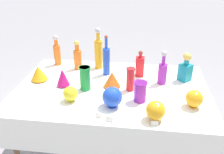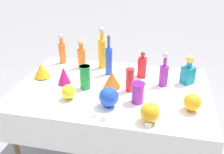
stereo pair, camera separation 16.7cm
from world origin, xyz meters
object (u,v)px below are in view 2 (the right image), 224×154
object	(u,v)px
round_bowl_3	(150,113)
square_decanter_1	(142,67)
slender_vase_0	(138,92)
tall_bottle_4	(164,73)
tall_bottle_0	(62,51)
slender_vase_1	(130,79)
fluted_vase_0	(112,79)
cardboard_box_behind_left	(130,86)
tall_bottle_3	(102,51)
round_bowl_1	(69,92)
round_bowl_2	(192,102)
fluted_vase_1	(64,75)
square_decanter_0	(188,71)
fluted_vase_2	(42,70)
tall_bottle_2	(81,56)
slender_vase_2	(85,77)
tall_bottle_1	(109,60)

from	to	relation	value
round_bowl_3	square_decanter_1	bearing A→B (deg)	100.34
slender_vase_0	tall_bottle_4	bearing A→B (deg)	60.28
tall_bottle_0	tall_bottle_4	xyz separation A→B (m)	(1.08, -0.30, -0.02)
slender_vase_1	round_bowl_3	bearing A→B (deg)	-63.78
fluted_vase_0	cardboard_box_behind_left	size ratio (longest dim) A/B	0.28
tall_bottle_3	round_bowl_1	world-z (taller)	tall_bottle_3
slender_vase_0	round_bowl_2	xyz separation A→B (m)	(0.41, -0.04, -0.02)
tall_bottle_4	round_bowl_3	xyz separation A→B (m)	(-0.08, -0.58, -0.04)
tall_bottle_3	fluted_vase_1	size ratio (longest dim) A/B	2.57
square_decanter_0	cardboard_box_behind_left	xyz separation A→B (m)	(-0.64, 0.88, -0.69)
round_bowl_1	round_bowl_3	world-z (taller)	round_bowl_3
slender_vase_0	round_bowl_1	world-z (taller)	slender_vase_0
tall_bottle_3	fluted_vase_2	xyz separation A→B (m)	(-0.51, -0.35, -0.10)
fluted_vase_2	round_bowl_3	size ratio (longest dim) A/B	1.04
cardboard_box_behind_left	tall_bottle_2	bearing A→B (deg)	-119.33
fluted_vase_2	round_bowl_1	world-z (taller)	fluted_vase_2
square_decanter_0	slender_vase_2	bearing A→B (deg)	-161.87
fluted_vase_2	fluted_vase_0	bearing A→B (deg)	-3.83
slender_vase_1	square_decanter_0	bearing A→B (deg)	27.10
tall_bottle_0	cardboard_box_behind_left	xyz separation A→B (m)	(0.66, 0.66, -0.71)
square_decanter_0	round_bowl_1	xyz separation A→B (m)	(-0.96, -0.49, -0.05)
fluted_vase_1	tall_bottle_4	bearing A→B (deg)	10.50
square_decanter_1	slender_vase_0	size ratio (longest dim) A/B	1.51
slender_vase_2	round_bowl_3	xyz separation A→B (m)	(0.59, -0.38, -0.04)
tall_bottle_0	fluted_vase_1	xyz separation A→B (m)	(0.20, -0.47, -0.05)
square_decanter_0	round_bowl_1	distance (m)	1.08
tall_bottle_4	cardboard_box_behind_left	distance (m)	1.26
tall_bottle_4	round_bowl_2	size ratio (longest dim) A/B	2.22
tall_bottle_1	fluted_vase_0	size ratio (longest dim) A/B	2.62
slender_vase_1	round_bowl_2	xyz separation A→B (m)	(0.50, -0.21, -0.04)
slender_vase_0	tall_bottle_0	bearing A→B (deg)	144.54
tall_bottle_4	fluted_vase_1	world-z (taller)	tall_bottle_4
round_bowl_1	cardboard_box_behind_left	bearing A→B (deg)	76.80
square_decanter_1	square_decanter_0	bearing A→B (deg)	-6.47
tall_bottle_1	square_decanter_0	bearing A→B (deg)	-2.94
tall_bottle_0	square_decanter_0	world-z (taller)	tall_bottle_0
tall_bottle_0	square_decanter_1	distance (m)	0.89
tall_bottle_2	round_bowl_2	size ratio (longest dim) A/B	2.13
tall_bottle_4	fluted_vase_1	xyz separation A→B (m)	(-0.88, -0.16, -0.03)
fluted_vase_2	tall_bottle_3	bearing A→B (deg)	35.04
tall_bottle_2	tall_bottle_0	bearing A→B (deg)	161.57
tall_bottle_0	tall_bottle_3	bearing A→B (deg)	-4.11
square_decanter_0	round_bowl_3	size ratio (longest dim) A/B	1.84
tall_bottle_3	slender_vase_0	distance (m)	0.75
round_bowl_2	round_bowl_3	xyz separation A→B (m)	(-0.30, -0.21, 0.00)
slender_vase_0	round_bowl_2	distance (m)	0.42
slender_vase_0	tall_bottle_2	bearing A→B (deg)	139.52
tall_bottle_4	tall_bottle_1	bearing A→B (deg)	166.50
slender_vase_2	fluted_vase_2	world-z (taller)	slender_vase_2
tall_bottle_3	square_decanter_1	size ratio (longest dim) A/B	1.67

